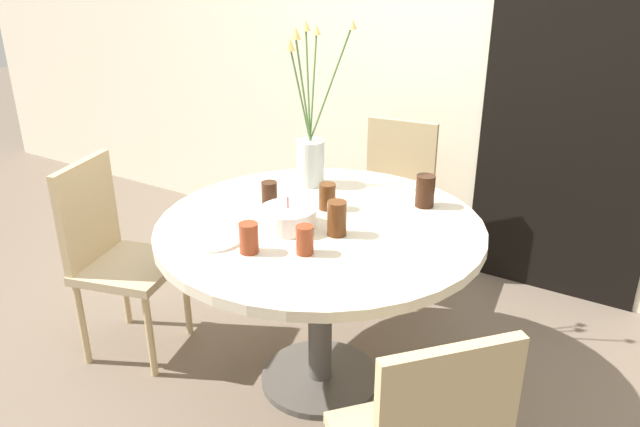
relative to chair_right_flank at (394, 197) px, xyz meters
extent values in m
plane|color=#6B5B4C|center=(0.13, -0.96, -0.52)|extent=(16.00, 16.00, 0.00)
cube|color=beige|center=(0.13, 0.40, 0.78)|extent=(8.00, 0.05, 2.60)
cube|color=black|center=(0.78, 0.37, 0.51)|extent=(0.90, 0.01, 2.05)
cylinder|color=beige|center=(0.13, -0.96, 0.23)|extent=(1.29, 1.29, 0.04)
cylinder|color=#4C4742|center=(0.13, -0.96, -0.14)|extent=(0.10, 0.10, 0.69)
cylinder|color=#4C4742|center=(0.13, -0.96, -0.50)|extent=(0.52, 0.52, 0.03)
cube|color=tan|center=(0.01, -0.08, -0.08)|extent=(0.45, 0.45, 0.04)
cube|color=tan|center=(-0.01, 0.10, 0.17)|extent=(0.38, 0.08, 0.46)
cylinder|color=tan|center=(-0.14, -0.27, -0.31)|extent=(0.03, 0.03, 0.41)
cylinder|color=tan|center=(0.20, -0.23, -0.31)|extent=(0.03, 0.03, 0.41)
cylinder|color=tan|center=(-0.18, 0.07, -0.31)|extent=(0.03, 0.03, 0.41)
cylinder|color=tan|center=(0.16, 0.11, -0.31)|extent=(0.03, 0.03, 0.41)
cube|color=tan|center=(-0.73, -1.20, -0.08)|extent=(0.49, 0.49, 0.04)
cube|color=tan|center=(-0.91, -1.25, 0.17)|extent=(0.14, 0.38, 0.46)
cylinder|color=tan|center=(-0.52, -1.32, -0.31)|extent=(0.03, 0.03, 0.41)
cylinder|color=tan|center=(-0.61, -0.99, -0.31)|extent=(0.03, 0.03, 0.41)
cylinder|color=tan|center=(-0.85, -1.41, -0.31)|extent=(0.03, 0.03, 0.41)
cylinder|color=tan|center=(-0.94, -1.08, -0.31)|extent=(0.03, 0.03, 0.41)
cube|color=tan|center=(0.93, -1.67, 0.17)|extent=(0.28, 0.31, 0.46)
cylinder|color=white|center=(0.04, -1.06, 0.29)|extent=(0.22, 0.22, 0.08)
cylinder|color=#E54C4C|center=(0.04, -1.06, 0.35)|extent=(0.01, 0.01, 0.04)
cylinder|color=silver|center=(-0.13, -0.62, 0.35)|extent=(0.13, 0.13, 0.21)
cylinder|color=#4C7538|center=(-0.15, -0.56, 0.68)|extent=(0.05, 0.13, 0.46)
cone|color=#EFCC66|center=(-0.17, -0.50, 0.91)|extent=(0.04, 0.04, 0.04)
cylinder|color=#4C7538|center=(-0.16, -0.59, 0.70)|extent=(0.06, 0.07, 0.48)
cone|color=#EFCC66|center=(-0.19, -0.56, 0.94)|extent=(0.04, 0.04, 0.05)
cylinder|color=#4C7538|center=(-0.11, -0.71, 0.70)|extent=(0.06, 0.19, 0.49)
cone|color=#EFCC66|center=(-0.08, -0.80, 0.94)|extent=(0.05, 0.05, 0.05)
cylinder|color=#4C7538|center=(-0.06, -0.58, 0.70)|extent=(0.16, 0.09, 0.50)
cone|color=#EFCC66|center=(0.02, -0.54, 0.95)|extent=(0.04, 0.04, 0.04)
cylinder|color=#4C7538|center=(-0.16, -0.65, 0.66)|extent=(0.06, 0.07, 0.42)
cone|color=#EFCC66|center=(-0.19, -0.69, 0.87)|extent=(0.05, 0.05, 0.05)
cylinder|color=white|center=(-0.12, -1.30, 0.25)|extent=(0.21, 0.21, 0.01)
cylinder|color=#51280F|center=(0.08, -0.82, 0.30)|extent=(0.07, 0.07, 0.11)
cylinder|color=#33190C|center=(0.41, -0.59, 0.32)|extent=(0.08, 0.08, 0.13)
cylinder|color=#33190C|center=(-0.15, -0.92, 0.30)|extent=(0.07, 0.07, 0.10)
cylinder|color=maroon|center=(0.04, -1.31, 0.30)|extent=(0.07, 0.07, 0.11)
cylinder|color=#51280F|center=(0.23, -1.02, 0.32)|extent=(0.07, 0.07, 0.13)
cylinder|color=maroon|center=(0.22, -1.21, 0.30)|extent=(0.06, 0.06, 0.11)
camera|label=1|loc=(1.29, -2.86, 1.27)|focal=35.00mm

